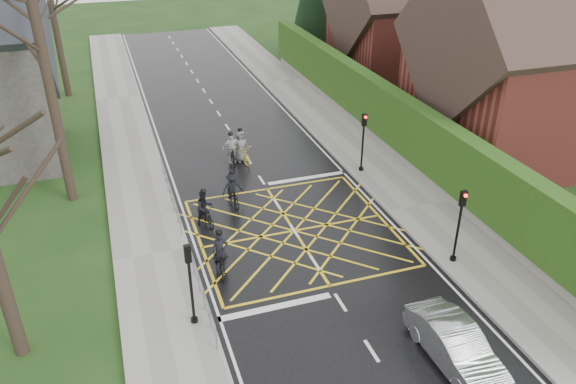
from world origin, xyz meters
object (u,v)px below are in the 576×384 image
cyclist_front (232,152)px  car (456,346)px  cyclist_lead (241,150)px  cyclist_back (205,211)px  cyclist_mid (233,192)px  cyclist_rear (221,258)px

cyclist_front → car: (3.11, -16.17, 0.00)m
cyclist_lead → car: 16.41m
cyclist_back → cyclist_mid: cyclist_back is taller
cyclist_front → cyclist_lead: 0.52m
cyclist_rear → cyclist_lead: cyclist_lead is taller
cyclist_lead → car: cyclist_lead is taller
cyclist_lead → cyclist_back: bearing=-131.3°
cyclist_back → car: (5.66, -10.50, 0.01)m
cyclist_back → car: size_ratio=0.45×
cyclist_mid → car: (4.08, -11.85, 0.03)m
cyclist_rear → car: 9.00m
cyclist_mid → cyclist_lead: cyclist_lead is taller
cyclist_back → cyclist_lead: size_ratio=0.85×
cyclist_mid → cyclist_front: size_ratio=0.99×
car → cyclist_lead: bearing=97.5°
cyclist_back → cyclist_rear: bearing=-104.7°
cyclist_back → cyclist_lead: 6.48m
cyclist_mid → car: size_ratio=0.45×
cyclist_mid → car: 12.54m
cyclist_rear → cyclist_mid: 5.21m
cyclist_mid → cyclist_lead: 4.61m
cyclist_back → cyclist_lead: cyclist_lead is taller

